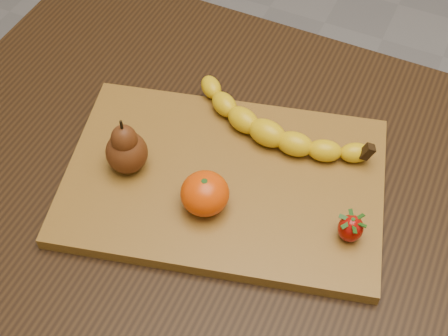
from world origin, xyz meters
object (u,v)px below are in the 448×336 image
at_px(pear, 125,145).
at_px(table, 234,214).
at_px(cutting_board, 224,181).
at_px(mandarin, 205,193).

bearing_deg(pear, table, 22.46).
bearing_deg(pear, cutting_board, 16.50).
bearing_deg(cutting_board, pear, -177.85).
height_order(cutting_board, pear, pear).
distance_m(table, cutting_board, 0.11).
relative_size(cutting_board, mandarin, 6.78).
distance_m(cutting_board, pear, 0.15).
relative_size(cutting_board, pear, 4.83).
relative_size(table, mandarin, 15.07).
height_order(pear, mandarin, pear).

